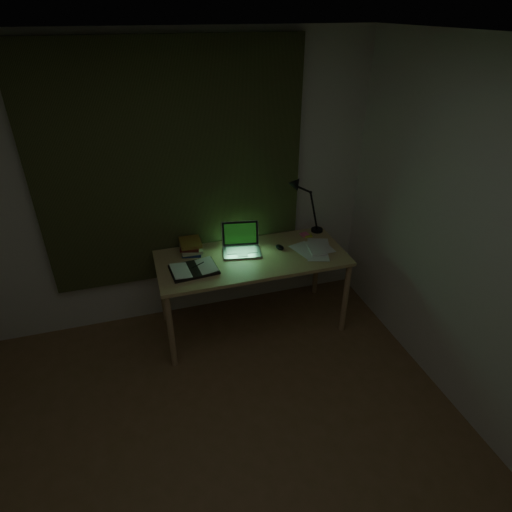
{
  "coord_description": "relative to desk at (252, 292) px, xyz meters",
  "views": [
    {
      "loc": [
        -0.33,
        -1.49,
        2.63
      ],
      "look_at": [
        0.56,
        1.44,
        0.82
      ],
      "focal_mm": 30.0,
      "sensor_mm": 36.0,
      "label": 1
    }
  ],
  "objects": [
    {
      "name": "desk_lamp",
      "position": [
        0.74,
        0.29,
        0.67
      ],
      "size": [
        0.4,
        0.31,
        0.6
      ],
      "primitive_type": null,
      "rotation": [
        0.0,
        0.0,
        0.0
      ],
      "color": "black",
      "rests_on": "desk"
    },
    {
      "name": "wall_back",
      "position": [
        -0.56,
        0.44,
        0.88
      ],
      "size": [
        3.5,
        0.0,
        2.5
      ],
      "primitive_type": "cube",
      "color": "beige",
      "rests_on": "ground"
    },
    {
      "name": "loose_papers",
      "position": [
        0.53,
        -0.05,
        0.38
      ],
      "size": [
        0.39,
        0.4,
        0.02
      ],
      "primitive_type": null,
      "rotation": [
        0.0,
        0.0,
        0.31
      ],
      "color": "white",
      "rests_on": "desk"
    },
    {
      "name": "book_stack",
      "position": [
        -0.49,
        0.23,
        0.43
      ],
      "size": [
        0.21,
        0.24,
        0.11
      ],
      "primitive_type": null,
      "rotation": [
        0.0,
        0.0,
        -0.18
      ],
      "color": "silver",
      "rests_on": "desk"
    },
    {
      "name": "mouse",
      "position": [
        0.27,
        0.06,
        0.39
      ],
      "size": [
        0.08,
        0.11,
        0.04
      ],
      "primitive_type": "ellipsoid",
      "rotation": [
        0.0,
        0.0,
        0.28
      ],
      "color": "black",
      "rests_on": "desk"
    },
    {
      "name": "curtain",
      "position": [
        -0.56,
        0.4,
        1.08
      ],
      "size": [
        2.2,
        0.06,
        2.0
      ],
      "primitive_type": "cube",
      "color": "#2D3018",
      "rests_on": "wall_back"
    },
    {
      "name": "laptop",
      "position": [
        -0.07,
        0.09,
        0.49
      ],
      "size": [
        0.39,
        0.42,
        0.24
      ],
      "primitive_type": null,
      "rotation": [
        0.0,
        0.0,
        -0.17
      ],
      "color": "#B6B6BB",
      "rests_on": "desk"
    },
    {
      "name": "desk",
      "position": [
        0.0,
        0.0,
        0.0
      ],
      "size": [
        1.63,
        0.71,
        0.75
      ],
      "primitive_type": null,
      "color": "tan",
      "rests_on": "floor"
    },
    {
      "name": "floor",
      "position": [
        -0.56,
        -1.56,
        -0.37
      ],
      "size": [
        3.5,
        4.0,
        0.0
      ],
      "primitive_type": "cube",
      "color": "brown",
      "rests_on": "ground"
    },
    {
      "name": "sticky_pink",
      "position": [
        0.59,
        0.24,
        0.38
      ],
      "size": [
        0.08,
        0.08,
        0.02
      ],
      "primitive_type": "cube",
      "rotation": [
        0.0,
        0.0,
        0.16
      ],
      "color": "#FF6390",
      "rests_on": "desk"
    },
    {
      "name": "sticky_yellow",
      "position": [
        0.61,
        0.22,
        0.38
      ],
      "size": [
        0.08,
        0.08,
        0.01
      ],
      "primitive_type": "cube",
      "rotation": [
        0.0,
        0.0,
        -0.13
      ],
      "color": "#BDCE2B",
      "rests_on": "desk"
    },
    {
      "name": "open_textbook",
      "position": [
        -0.52,
        -0.08,
        0.39
      ],
      "size": [
        0.4,
        0.3,
        0.03
      ],
      "primitive_type": null,
      "rotation": [
        0.0,
        0.0,
        0.09
      ],
      "color": "silver",
      "rests_on": "desk"
    },
    {
      "name": "ceiling",
      "position": [
        -0.56,
        -1.56,
        2.13
      ],
      "size": [
        3.5,
        4.0,
        0.0
      ],
      "primitive_type": "cube",
      "color": "white",
      "rests_on": "ground"
    }
  ]
}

